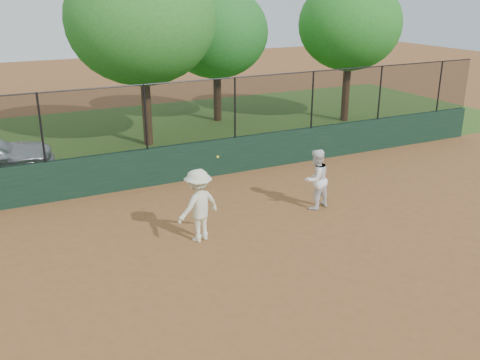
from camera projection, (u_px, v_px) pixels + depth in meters
name	position (u px, v px, depth m)	size (l,w,h in m)	color
ground	(252.00, 265.00, 12.00)	(80.00, 80.00, 0.00)	brown
back_wall	(164.00, 165.00, 16.86)	(26.00, 0.20, 1.20)	#163121
grass_strip	(118.00, 138.00, 22.12)	(36.00, 12.00, 0.01)	#2D5119
player_second	(316.00, 179.00, 14.86)	(0.83, 0.65, 1.71)	white
player_main	(199.00, 205.00, 12.92)	(1.33, 1.00, 2.18)	#EAEDC9
fence_assembly	(160.00, 114.00, 16.29)	(26.00, 0.06, 2.00)	black
tree_2	(141.00, 19.00, 19.65)	(5.62, 5.11, 7.21)	#4A301A
tree_3	(216.00, 33.00, 23.76)	(4.71, 4.28, 6.04)	#382212
tree_4	(350.00, 24.00, 23.68)	(4.72, 4.29, 6.40)	#462A19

